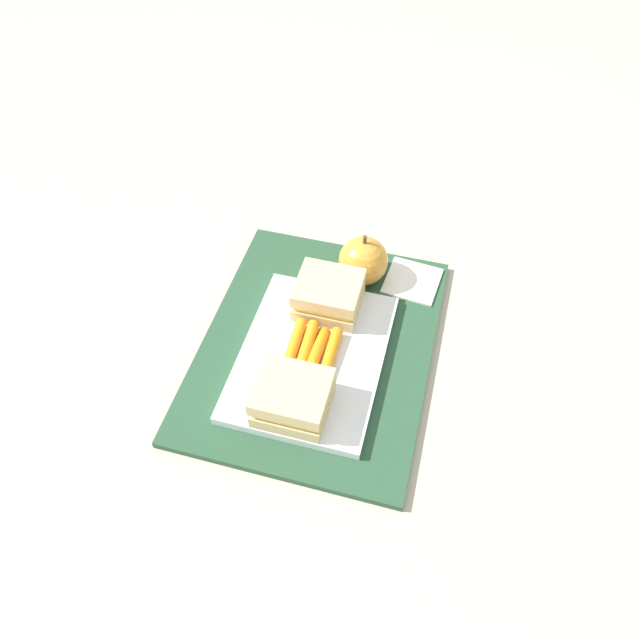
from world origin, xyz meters
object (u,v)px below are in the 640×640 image
Objects in this scene: sandwich_half_left at (292,398)px; carrot_sticks_bundle at (312,351)px; sandwich_half_right at (328,295)px; apple at (363,261)px; food_tray at (312,357)px; paper_napkin at (412,281)px.

sandwich_half_left is 1.03× the size of carrot_sticks_bundle.
sandwich_half_left is at bearing 180.00° from sandwich_half_right.
carrot_sticks_bundle is 0.15m from apple.
food_tray is 0.08m from sandwich_half_left.
food_tray reaches higher than paper_napkin.
paper_napkin is (0.16, -0.10, -0.00)m from food_tray.
sandwich_half_left is 1.14× the size of paper_napkin.
sandwich_half_right is (0.08, 0.00, 0.03)m from food_tray.
sandwich_half_right is 0.08m from carrot_sticks_bundle.
apple is at bearing -11.01° from carrot_sticks_bundle.
food_tray is 0.01m from carrot_sticks_bundle.
carrot_sticks_bundle reaches higher than paper_napkin.
sandwich_half_left is at bearing 157.99° from paper_napkin.
apple reaches higher than sandwich_half_right.
paper_napkin is (0.16, -0.10, -0.02)m from carrot_sticks_bundle.
sandwich_half_left is 1.00× the size of sandwich_half_right.
carrot_sticks_bundle reaches higher than food_tray.
sandwich_half_left is 0.23m from apple.
sandwich_half_right is at bearing 0.00° from sandwich_half_left.
food_tray is 2.96× the size of carrot_sticks_bundle.
sandwich_half_right is at bearing 130.45° from paper_napkin.
carrot_sticks_bundle is 0.19m from paper_napkin.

